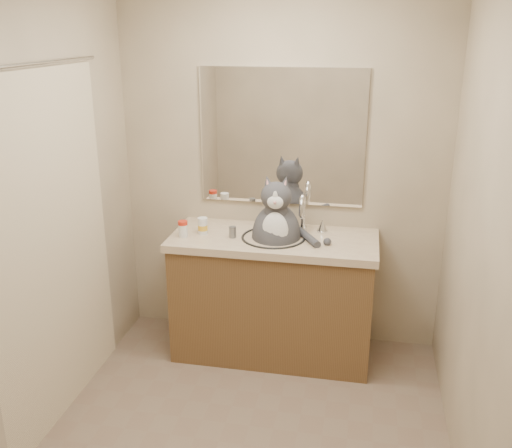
{
  "coord_description": "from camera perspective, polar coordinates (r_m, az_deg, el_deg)",
  "views": [
    {
      "loc": [
        0.55,
        -2.46,
        2.14
      ],
      "look_at": [
        -0.06,
        0.65,
        1.04
      ],
      "focal_mm": 40.0,
      "sensor_mm": 36.0,
      "label": 1
    }
  ],
  "objects": [
    {
      "name": "pill_bottle_redcap",
      "position": [
        3.71,
        -7.31,
        -0.48
      ],
      "size": [
        0.07,
        0.07,
        0.11
      ],
      "rotation": [
        0.0,
        0.0,
        0.18
      ],
      "color": "white",
      "rests_on": "vanity"
    },
    {
      "name": "pill_bottle_orange",
      "position": [
        3.75,
        -5.35,
        -0.22
      ],
      "size": [
        0.07,
        0.07,
        0.11
      ],
      "rotation": [
        0.0,
        0.0,
        -0.03
      ],
      "color": "white",
      "rests_on": "vanity"
    },
    {
      "name": "vanity",
      "position": [
        3.86,
        1.75,
        -6.94
      ],
      "size": [
        1.34,
        0.59,
        1.12
      ],
      "color": "brown",
      "rests_on": "ground"
    },
    {
      "name": "grey_canister",
      "position": [
        3.68,
        -2.36,
        -0.82
      ],
      "size": [
        0.06,
        0.06,
        0.07
      ],
      "rotation": [
        0.0,
        0.0,
        -0.39
      ],
      "color": "slate",
      "rests_on": "vanity"
    },
    {
      "name": "mirror",
      "position": [
        3.8,
        2.57,
        8.65
      ],
      "size": [
        1.1,
        0.02,
        0.9
      ],
      "primitive_type": "cube",
      "color": "white",
      "rests_on": "room"
    },
    {
      "name": "cat",
      "position": [
        3.67,
        2.06,
        -0.73
      ],
      "size": [
        0.47,
        0.37,
        0.63
      ],
      "rotation": [
        0.0,
        0.0,
        0.08
      ],
      "color": "#404045",
      "rests_on": "vanity"
    },
    {
      "name": "shower_curtain",
      "position": [
        3.22,
        -19.62,
        -2.19
      ],
      "size": [
        0.02,
        1.3,
        1.93
      ],
      "color": "beige",
      "rests_on": "ground"
    },
    {
      "name": "room",
      "position": [
        2.69,
        -1.46,
        -1.31
      ],
      "size": [
        2.22,
        2.52,
        2.42
      ],
      "color": "#836E5B",
      "rests_on": "ground"
    }
  ]
}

